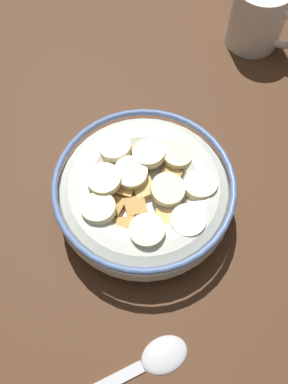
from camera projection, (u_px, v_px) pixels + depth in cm
name	position (u px, v px, depth cm)	size (l,w,h in cm)	color
ground_plane	(144.00, 210.00, 44.66)	(110.60, 110.60, 2.00)	#472B19
cereal_bowl	(144.00, 193.00, 41.32)	(17.08, 17.08, 5.63)	beige
spoon	(143.00, 365.00, 36.61)	(7.21, 14.51, 0.80)	#B7B7BC
coffee_mug	(259.00, 16.00, 50.75)	(9.16, 6.63, 7.58)	white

